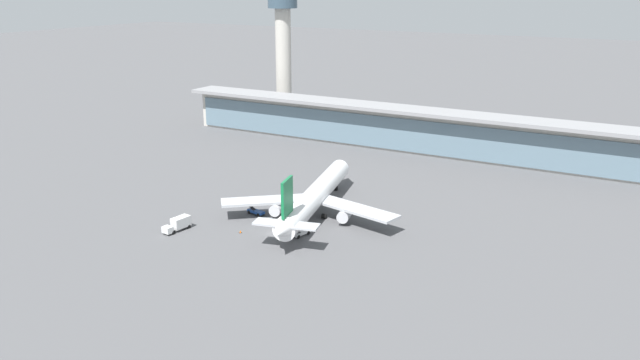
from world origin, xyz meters
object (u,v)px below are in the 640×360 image
at_px(airliner_on_stand, 314,197).
at_px(safety_cone_alpha, 240,232).
at_px(service_truck_near_nose_white, 300,233).
at_px(control_tower, 283,43).
at_px(service_truck_under_wing_blue, 255,211).
at_px(service_truck_mid_apron_white, 178,224).

relative_size(airliner_on_stand, safety_cone_alpha, 84.01).
bearing_deg(service_truck_near_nose_white, control_tower, 124.12).
bearing_deg(service_truck_under_wing_blue, safety_cone_alpha, -70.78).
relative_size(service_truck_mid_apron_white, control_tower, 0.13).
height_order(service_truck_under_wing_blue, service_truck_mid_apron_white, service_truck_mid_apron_white).
distance_m(service_truck_mid_apron_white, safety_cone_alpha, 15.03).
xyz_separation_m(airliner_on_stand, control_tower, (-69.53, 94.97, 27.05)).
xyz_separation_m(airliner_on_stand, safety_cone_alpha, (-9.27, -18.76, -4.67)).
height_order(service_truck_near_nose_white, safety_cone_alpha, service_truck_near_nose_white).
xyz_separation_m(service_truck_near_nose_white, safety_cone_alpha, (-13.23, -5.26, -0.49)).
bearing_deg(service_truck_near_nose_white, service_truck_under_wing_blue, 158.21).
distance_m(service_truck_under_wing_blue, safety_cone_alpha, 12.99).
distance_m(service_truck_near_nose_white, service_truck_mid_apron_white, 29.22).
relative_size(service_truck_near_nose_white, control_tower, 0.12).
distance_m(control_tower, safety_cone_alpha, 132.56).
relative_size(airliner_on_stand, service_truck_near_nose_white, 8.48).
bearing_deg(control_tower, service_truck_under_wing_blue, -61.11).
relative_size(airliner_on_stand, service_truck_under_wing_blue, 8.48).
relative_size(service_truck_near_nose_white, service_truck_under_wing_blue, 1.00).
bearing_deg(airliner_on_stand, service_truck_under_wing_blue, -154.35).
bearing_deg(service_truck_mid_apron_white, control_tower, 111.24).
xyz_separation_m(service_truck_mid_apron_white, safety_cone_alpha, (13.75, 5.91, -1.37)).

